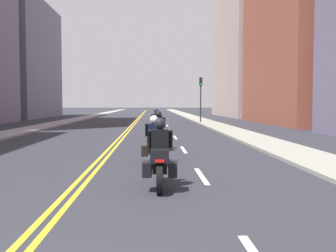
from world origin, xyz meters
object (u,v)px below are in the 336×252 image
Objects in this scene: motorcycle_0 at (160,160)px; motorcycle_3 at (156,128)px; traffic_light_far at (201,92)px; motorcycle_1 at (154,145)px; motorcycle_2 at (159,134)px.

motorcycle_3 is (0.05, 11.51, 0.01)m from motorcycle_0.
motorcycle_0 is 0.96× the size of motorcycle_3.
motorcycle_3 is 18.90m from traffic_light_far.
traffic_light_far is (4.58, 18.18, 2.44)m from motorcycle_3.
motorcycle_0 reaches higher than motorcycle_1.
motorcycle_2 is 1.00× the size of motorcycle_3.
motorcycle_3 is at bearing 91.83° from motorcycle_0.
motorcycle_0 is at bearing -98.85° from traffic_light_far.
motorcycle_0 is 7.55m from motorcycle_2.
traffic_light_far is (4.62, 29.69, 2.45)m from motorcycle_0.
motorcycle_2 reaches higher than motorcycle_1.
motorcycle_2 is at bearing -101.57° from traffic_light_far.
motorcycle_1 is (-0.12, 3.52, -0.02)m from motorcycle_0.
motorcycle_2 is (0.09, 7.55, 0.00)m from motorcycle_0.
motorcycle_1 is 26.71m from traffic_light_far.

